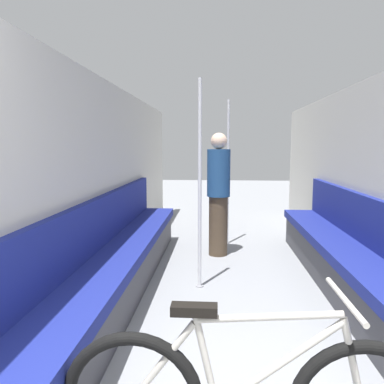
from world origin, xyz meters
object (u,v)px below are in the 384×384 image
bench_seat_row_left (119,263)px  bench_seat_row_right (355,268)px  grab_pole_near (200,188)px  grab_pole_far (228,175)px  passenger_standing (218,193)px

bench_seat_row_left → bench_seat_row_right: 2.21m
bench_seat_row_left → grab_pole_near: bearing=18.7°
grab_pole_far → passenger_standing: 0.62m
bench_seat_row_right → passenger_standing: bearing=131.7°
bench_seat_row_right → passenger_standing: 1.96m
passenger_standing → grab_pole_far: bearing=-173.0°
grab_pole_near → passenger_standing: bearing=80.6°
bench_seat_row_right → grab_pole_near: size_ratio=2.08×
grab_pole_near → grab_pole_far: bearing=79.4°
bench_seat_row_left → passenger_standing: bearing=55.9°
grab_pole_far → bench_seat_row_left: bearing=-118.7°
bench_seat_row_left → grab_pole_far: size_ratio=2.08×
grab_pole_far → passenger_standing: (-0.13, -0.58, -0.19)m
grab_pole_far → passenger_standing: grab_pole_far is taller
bench_seat_row_right → grab_pole_far: (-1.12, 1.99, 0.70)m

